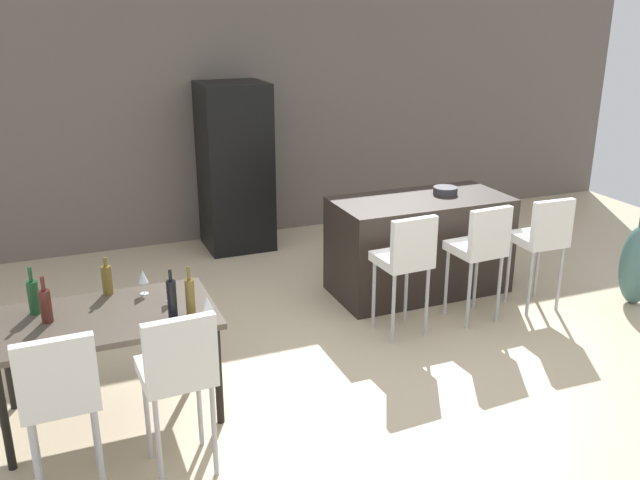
# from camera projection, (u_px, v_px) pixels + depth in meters

# --- Properties ---
(ground_plane) EXTENTS (10.00, 10.00, 0.00)m
(ground_plane) POSITION_uv_depth(u_px,v_px,m) (378.00, 335.00, 5.72)
(ground_plane) COLOR #C6B28E
(back_wall) EXTENTS (10.00, 0.12, 2.90)m
(back_wall) POSITION_uv_depth(u_px,v_px,m) (263.00, 111.00, 7.91)
(back_wall) COLOR #665B51
(back_wall) RESTS_ON ground_plane
(kitchen_island) EXTENTS (1.64, 0.79, 0.92)m
(kitchen_island) POSITION_uv_depth(u_px,v_px,m) (419.00, 245.00, 6.48)
(kitchen_island) COLOR black
(kitchen_island) RESTS_ON ground_plane
(bar_chair_left) EXTENTS (0.42, 0.42, 1.05)m
(bar_chair_left) POSITION_uv_depth(u_px,v_px,m) (406.00, 256.00, 5.51)
(bar_chair_left) COLOR white
(bar_chair_left) RESTS_ON ground_plane
(bar_chair_middle) EXTENTS (0.42, 0.42, 1.05)m
(bar_chair_middle) POSITION_uv_depth(u_px,v_px,m) (480.00, 245.00, 5.76)
(bar_chair_middle) COLOR white
(bar_chair_middle) RESTS_ON ground_plane
(bar_chair_right) EXTENTS (0.41, 0.41, 1.05)m
(bar_chair_right) POSITION_uv_depth(u_px,v_px,m) (543.00, 236.00, 6.00)
(bar_chair_right) COLOR white
(bar_chair_right) RESTS_ON ground_plane
(dining_table) EXTENTS (1.39, 0.82, 0.74)m
(dining_table) POSITION_uv_depth(u_px,v_px,m) (106.00, 325.00, 4.40)
(dining_table) COLOR #4C4238
(dining_table) RESTS_ON ground_plane
(dining_chair_near) EXTENTS (0.41, 0.41, 1.05)m
(dining_chair_near) POSITION_uv_depth(u_px,v_px,m) (59.00, 391.00, 3.60)
(dining_chair_near) COLOR white
(dining_chair_near) RESTS_ON ground_plane
(dining_chair_far) EXTENTS (0.42, 0.42, 1.05)m
(dining_chair_far) POSITION_uv_depth(u_px,v_px,m) (178.00, 368.00, 3.82)
(dining_chair_far) COLOR white
(dining_chair_far) RESTS_ON ground_plane
(wine_bottle_middle) EXTENTS (0.06, 0.06, 0.33)m
(wine_bottle_middle) POSITION_uv_depth(u_px,v_px,m) (172.00, 299.00, 4.29)
(wine_bottle_middle) COLOR black
(wine_bottle_middle) RESTS_ON dining_table
(wine_bottle_near) EXTENTS (0.07, 0.07, 0.27)m
(wine_bottle_near) POSITION_uv_depth(u_px,v_px,m) (107.00, 279.00, 4.66)
(wine_bottle_near) COLOR brown
(wine_bottle_near) RESTS_ON dining_table
(wine_bottle_right) EXTENTS (0.06, 0.06, 0.33)m
(wine_bottle_right) POSITION_uv_depth(u_px,v_px,m) (190.00, 296.00, 4.35)
(wine_bottle_right) COLOR brown
(wine_bottle_right) RESTS_ON dining_table
(wine_bottle_far) EXTENTS (0.07, 0.07, 0.32)m
(wine_bottle_far) POSITION_uv_depth(u_px,v_px,m) (33.00, 296.00, 4.37)
(wine_bottle_far) COLOR #194723
(wine_bottle_far) RESTS_ON dining_table
(wine_bottle_corner) EXTENTS (0.07, 0.07, 0.31)m
(wine_bottle_corner) POSITION_uv_depth(u_px,v_px,m) (46.00, 305.00, 4.25)
(wine_bottle_corner) COLOR #471E19
(wine_bottle_corner) RESTS_ON dining_table
(wine_glass_left) EXTENTS (0.07, 0.07, 0.17)m
(wine_glass_left) POSITION_uv_depth(u_px,v_px,m) (207.00, 304.00, 4.25)
(wine_glass_left) COLOR silver
(wine_glass_left) RESTS_ON dining_table
(wine_glass_end) EXTENTS (0.07, 0.07, 0.17)m
(wine_glass_end) POSITION_uv_depth(u_px,v_px,m) (170.00, 284.00, 4.54)
(wine_glass_end) COLOR silver
(wine_glass_end) RESTS_ON dining_table
(wine_glass_inner) EXTENTS (0.07, 0.07, 0.17)m
(wine_glass_inner) POSITION_uv_depth(u_px,v_px,m) (143.00, 277.00, 4.66)
(wine_glass_inner) COLOR silver
(wine_glass_inner) RESTS_ON dining_table
(refrigerator) EXTENTS (0.72, 0.68, 1.84)m
(refrigerator) POSITION_uv_depth(u_px,v_px,m) (235.00, 167.00, 7.53)
(refrigerator) COLOR black
(refrigerator) RESTS_ON ground_plane
(fruit_bowl) EXTENTS (0.23, 0.23, 0.07)m
(fruit_bowl) POSITION_uv_depth(u_px,v_px,m) (445.00, 191.00, 6.45)
(fruit_bowl) COLOR #333338
(fruit_bowl) RESTS_ON kitchen_island
(floor_vase) EXTENTS (0.32, 0.32, 0.96)m
(floor_vase) POSITION_uv_depth(u_px,v_px,m) (638.00, 264.00, 6.21)
(floor_vase) COLOR #47706B
(floor_vase) RESTS_ON ground_plane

